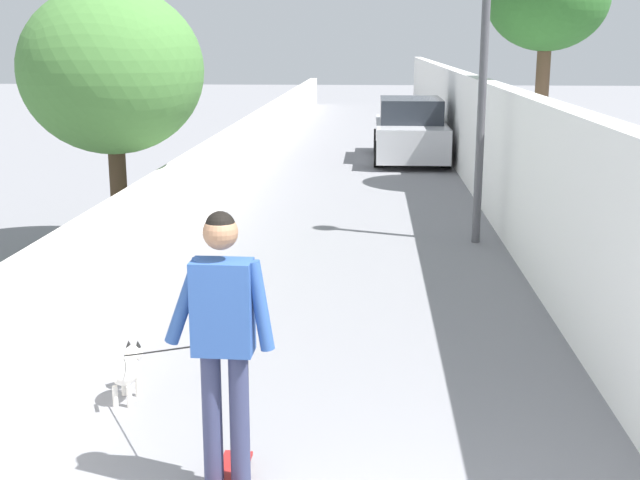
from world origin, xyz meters
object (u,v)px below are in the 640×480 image
tree_left_mid (112,71)px  dog (127,369)px  lamp_post (484,48)px  person_skateboarder (223,327)px  car_near (410,131)px

tree_left_mid → dog: tree_left_mid is taller
tree_left_mid → dog: bearing=-162.7°
lamp_post → person_skateboarder: 7.74m
tree_left_mid → person_skateboarder: (-6.08, -2.54, -1.37)m
tree_left_mid → lamp_post: (1.06, -5.03, 0.30)m
tree_left_mid → lamp_post: 5.15m
person_skateboarder → tree_left_mid: bearing=22.7°
dog → car_near: bearing=-11.6°
person_skateboarder → lamp_post: bearing=-19.3°
lamp_post → dog: (-5.77, 3.56, -2.55)m
tree_left_mid → car_near: 10.90m
car_near → person_skateboarder: bearing=173.2°
tree_left_mid → car_near: size_ratio=0.86×
lamp_post → tree_left_mid: bearing=101.9°
car_near → dog: bearing=168.4°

